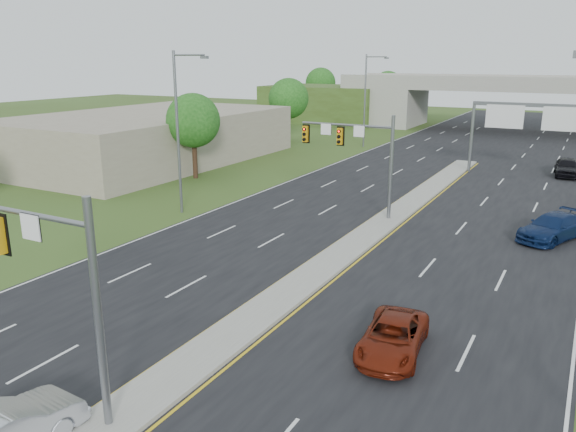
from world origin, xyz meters
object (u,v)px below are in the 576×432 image
(sign_gantry, at_px, (536,120))
(car_far_a, at_px, (393,337))
(signal_mast_near, at_px, (36,264))
(signal_mast_far, at_px, (359,148))
(car_far_c, at_px, (567,167))
(car_far_b, at_px, (553,227))
(overpass, at_px, (511,107))

(sign_gantry, distance_m, car_far_a, 37.04)
(signal_mast_near, bearing_deg, sign_gantry, 78.75)
(car_far_a, bearing_deg, signal_mast_far, 109.32)
(sign_gantry, xyz_separation_m, car_far_c, (2.86, 2.19, -4.38))
(car_far_b, bearing_deg, signal_mast_near, -90.73)
(overpass, xyz_separation_m, car_far_b, (9.94, -54.30, -2.76))
(signal_mast_near, xyz_separation_m, signal_mast_far, (0.00, 25.00, 0.00))
(signal_mast_far, distance_m, overpass, 55.13)
(sign_gantry, bearing_deg, signal_mast_far, -114.11)
(signal_mast_far, bearing_deg, car_far_a, -64.03)
(car_far_a, distance_m, car_far_b, 17.98)
(sign_gantry, xyz_separation_m, car_far_b, (3.25, -19.22, -4.45))
(signal_mast_far, bearing_deg, overpass, 87.65)
(signal_mast_far, relative_size, car_far_a, 1.54)
(sign_gantry, height_order, car_far_c, sign_gantry)
(signal_mast_near, height_order, car_far_a, signal_mast_near)
(car_far_a, height_order, car_far_c, car_far_c)
(signal_mast_near, bearing_deg, car_far_c, 75.95)
(signal_mast_near, xyz_separation_m, car_far_b, (12.20, 25.77, -3.93))
(overpass, xyz_separation_m, car_far_c, (9.54, -32.89, -2.69))
(signal_mast_near, height_order, car_far_b, signal_mast_near)
(signal_mast_far, bearing_deg, car_far_c, 61.98)
(sign_gantry, xyz_separation_m, overpass, (-6.68, 35.08, -1.69))
(signal_mast_near, distance_m, car_far_b, 28.78)
(overpass, relative_size, car_far_a, 17.59)
(signal_mast_far, distance_m, car_far_a, 19.07)
(car_far_b, bearing_deg, car_far_a, -78.39)
(signal_mast_near, height_order, signal_mast_far, same)
(sign_gantry, relative_size, overpass, 0.14)
(signal_mast_far, distance_m, car_far_c, 25.42)
(signal_mast_far, distance_m, car_far_b, 12.84)
(signal_mast_near, relative_size, car_far_c, 1.42)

